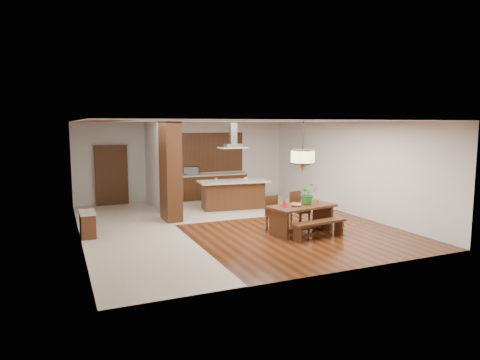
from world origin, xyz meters
name	(u,v)px	position (x,y,z in m)	size (l,w,h in m)	color
room_shell	(230,152)	(0.00, 0.00, 2.06)	(9.00, 9.04, 2.92)	#37180A
tile_hallway	(132,234)	(-2.75, 0.00, 0.01)	(2.50, 9.00, 0.01)	beige
tile_kitchen	(237,205)	(1.25, 2.50, 0.01)	(5.50, 4.00, 0.01)	beige
soffit_band	(230,122)	(0.00, 0.00, 2.88)	(8.00, 9.00, 0.02)	#431D10
partition_pier	(170,171)	(-1.40, 1.20, 1.45)	(0.45, 1.00, 2.90)	#311B0D
partition_stub	(155,165)	(-1.40, 3.30, 1.45)	(0.18, 2.40, 2.90)	silver
hallway_console	(88,224)	(-3.81, 0.20, 0.32)	(0.37, 0.88, 0.63)	#311B0D
hallway_doorway	(111,175)	(-2.70, 4.40, 1.05)	(1.10, 0.20, 2.10)	#311B0D
rear_counter	(213,186)	(1.00, 4.20, 0.48)	(2.60, 0.62, 0.95)	#311B0D
kitchen_window	(211,152)	(1.00, 4.46, 1.75)	(2.60, 0.08, 1.50)	#96602D
shelf_lower	(300,163)	(3.87, 2.60, 1.40)	(0.26, 0.90, 0.04)	#311B0D
shelf_upper	(301,152)	(3.87, 2.60, 1.80)	(0.26, 0.90, 0.04)	#311B0D
dining_table	(302,213)	(1.34, -1.64, 0.54)	(1.89, 1.19, 0.73)	#311B0D
dining_bench	(319,230)	(1.46, -2.27, 0.22)	(1.54, 0.34, 0.43)	#311B0D
dining_chair_left	(275,214)	(0.81, -1.19, 0.46)	(0.41, 0.41, 0.93)	#311B0D
dining_chair_right	(300,209)	(1.67, -1.03, 0.49)	(0.43, 0.43, 0.97)	#311B0D
pendant_lantern	(303,147)	(1.34, -1.64, 2.25)	(0.64, 0.64, 1.31)	#FAECC0
foliage_plant	(307,194)	(1.56, -1.55, 1.01)	(0.50, 0.43, 0.56)	#28792B
fruit_bowl	(296,205)	(1.11, -1.73, 0.76)	(0.25, 0.25, 0.06)	#BAACA2
napkin_cone	(284,203)	(0.80, -1.67, 0.85)	(0.15, 0.15, 0.23)	#B90D11
gold_ornament	(318,202)	(1.86, -1.62, 0.78)	(0.07, 0.07, 0.10)	gold
kitchen_island	(233,194)	(0.93, 2.04, 0.49)	(2.42, 1.26, 0.96)	#311B0D
range_hood	(233,135)	(0.93, 2.04, 2.46)	(0.90, 0.55, 0.87)	silver
island_cup	(246,179)	(1.35, 1.91, 1.01)	(0.13, 0.13, 0.10)	white
microwave	(192,171)	(0.16, 4.22, 1.10)	(0.54, 0.37, 0.30)	silver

